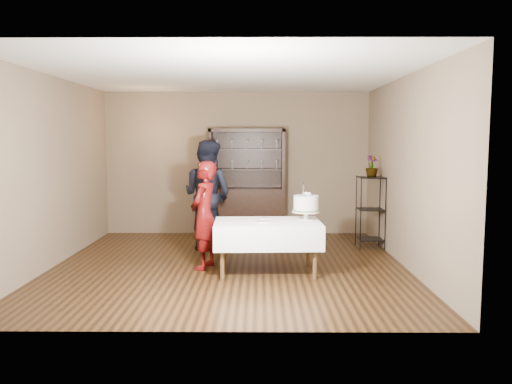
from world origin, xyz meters
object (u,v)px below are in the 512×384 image
(man, at_px, (207,195))
(cake, at_px, (306,205))
(china_hutch, at_px, (247,201))
(woman, at_px, (204,215))
(plant_etagere, at_px, (370,209))
(potted_plant, at_px, (372,166))
(cake_table, at_px, (267,234))

(man, relative_size, cake, 3.40)
(china_hutch, xyz_separation_m, woman, (-0.54, -2.41, 0.09))
(plant_etagere, distance_m, potted_plant, 0.72)
(china_hutch, xyz_separation_m, man, (-0.62, -1.19, 0.23))
(man, xyz_separation_m, cake, (1.49, -1.32, 0.02))
(woman, bearing_deg, man, -159.78)
(cake_table, distance_m, man, 1.79)
(china_hutch, height_order, potted_plant, china_hutch)
(man, height_order, potted_plant, man)
(cake_table, relative_size, man, 0.81)
(woman, height_order, cake, woman)
(woman, distance_m, potted_plant, 3.00)
(cake_table, relative_size, potted_plant, 4.05)
(china_hutch, relative_size, potted_plant, 5.58)
(potted_plant, bearing_deg, woman, -152.90)
(china_hutch, distance_m, man, 1.36)
(china_hutch, bearing_deg, woman, -102.53)
(plant_etagere, bearing_deg, cake_table, -137.36)
(man, distance_m, cake, 1.99)
(plant_etagere, relative_size, cake_table, 0.83)
(potted_plant, bearing_deg, china_hutch, 152.78)
(woman, bearing_deg, china_hutch, -176.28)
(plant_etagere, distance_m, cake_table, 2.36)
(man, height_order, cake, man)
(man, bearing_deg, cake, 165.48)
(cake, bearing_deg, woman, 175.73)
(woman, height_order, potted_plant, potted_plant)
(woman, distance_m, cake, 1.42)
(plant_etagere, relative_size, woman, 0.79)
(cake_table, height_order, potted_plant, potted_plant)
(plant_etagere, xyz_separation_m, cake_table, (-1.74, -1.60, -0.11))
(cake_table, distance_m, woman, 0.94)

